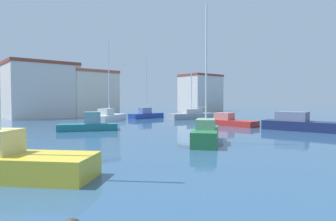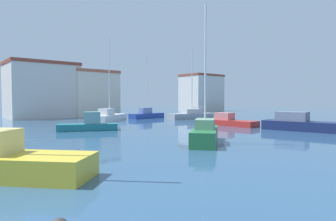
# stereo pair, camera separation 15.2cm
# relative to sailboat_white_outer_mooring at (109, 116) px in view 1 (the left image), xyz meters

# --- Properties ---
(water) EXTENTS (160.00, 160.00, 0.00)m
(water) POSITION_rel_sailboat_white_outer_mooring_xyz_m (-4.49, -10.33, -0.63)
(water) COLOR #2D5175
(water) RESTS_ON ground
(sailboat_white_outer_mooring) EXTENTS (6.80, 5.82, 11.27)m
(sailboat_white_outer_mooring) POSITION_rel_sailboat_white_outer_mooring_xyz_m (0.00, 0.00, 0.00)
(sailboat_white_outer_mooring) COLOR white
(sailboat_white_outer_mooring) RESTS_ON water
(motorboat_red_distant_north) EXTENTS (2.58, 7.09, 1.42)m
(motorboat_red_distant_north) POSITION_rel_sailboat_white_outer_mooring_xyz_m (7.25, -14.23, -0.18)
(motorboat_red_distant_north) COLOR #B22823
(motorboat_red_distant_north) RESTS_ON water
(motorboat_teal_inner_mooring) EXTENTS (5.61, 3.76, 1.77)m
(motorboat_teal_inner_mooring) POSITION_rel_sailboat_white_outer_mooring_xyz_m (-7.03, -9.36, -0.08)
(motorboat_teal_inner_mooring) COLOR #1E707A
(motorboat_teal_inner_mooring) RESTS_ON water
(sailboat_green_far_left) EXTENTS (5.18, 4.65, 9.28)m
(sailboat_green_far_left) POSITION_rel_sailboat_white_outer_mooring_xyz_m (-4.35, -21.79, 0.06)
(sailboat_green_far_left) COLOR #28703D
(sailboat_green_far_left) RESTS_ON water
(sailboat_blue_far_right) EXTENTS (6.22, 2.54, 9.22)m
(sailboat_blue_far_right) POSITION_rel_sailboat_white_outer_mooring_xyz_m (7.25, 1.48, -0.04)
(sailboat_blue_far_right) COLOR #233D93
(sailboat_blue_far_right) RESTS_ON water
(motorboat_navy_behind_lamppost) EXTENTS (3.60, 7.19, 1.77)m
(motorboat_navy_behind_lamppost) POSITION_rel_sailboat_white_outer_mooring_xyz_m (8.28, -22.04, 0.03)
(motorboat_navy_behind_lamppost) COLOR #19234C
(motorboat_navy_behind_lamppost) RESTS_ON water
(sailboat_grey_center_channel) EXTENTS (7.48, 3.93, 10.24)m
(sailboat_grey_center_channel) POSITION_rel_sailboat_white_outer_mooring_xyz_m (11.60, -4.15, -0.06)
(sailboat_grey_center_channel) COLOR gray
(sailboat_grey_center_channel) RESTS_ON water
(harbor_office) EXTENTS (10.27, 7.85, 8.81)m
(harbor_office) POSITION_rel_sailboat_white_outer_mooring_xyz_m (-4.83, 13.48, 3.78)
(harbor_office) COLOR beige
(harbor_office) RESTS_ON ground
(waterfront_apartments) EXTENTS (7.90, 7.67, 7.94)m
(waterfront_apartments) POSITION_rel_sailboat_white_outer_mooring_xyz_m (3.35, 13.17, 3.35)
(waterfront_apartments) COLOR beige
(waterfront_apartments) RESTS_ON ground
(warehouse_block) EXTENTS (9.55, 7.22, 9.11)m
(warehouse_block) POSITION_rel_sailboat_white_outer_mooring_xyz_m (34.12, 15.60, 3.93)
(warehouse_block) COLOR beige
(warehouse_block) RESTS_ON ground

